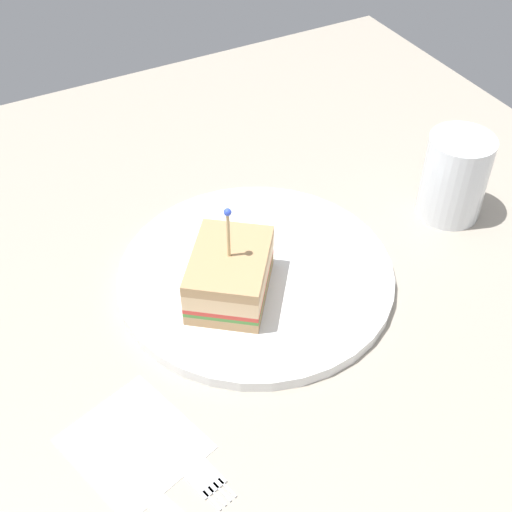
{
  "coord_description": "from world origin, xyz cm",
  "views": [
    {
      "loc": [
        22.69,
        42.45,
        48.24
      ],
      "look_at": [
        0.0,
        0.0,
        3.19
      ],
      "focal_mm": 48.17,
      "sensor_mm": 36.0,
      "label": 1
    }
  ],
  "objects_px": {
    "sandwich_half_center": "(230,274)",
    "knife": "(142,488)",
    "plate": "(256,275)",
    "napkin": "(134,443)",
    "drink_glass": "(454,181)",
    "fork": "(187,459)"
  },
  "relations": [
    {
      "from": "sandwich_half_center",
      "to": "knife",
      "type": "relative_size",
      "value": 0.88
    },
    {
      "from": "knife",
      "to": "plate",
      "type": "bearing_deg",
      "value": -139.09
    },
    {
      "from": "napkin",
      "to": "knife",
      "type": "height_order",
      "value": "knife"
    },
    {
      "from": "drink_glass",
      "to": "plate",
      "type": "bearing_deg",
      "value": -1.27
    },
    {
      "from": "knife",
      "to": "fork",
      "type": "bearing_deg",
      "value": -170.49
    },
    {
      "from": "drink_glass",
      "to": "knife",
      "type": "relative_size",
      "value": 0.72
    },
    {
      "from": "sandwich_half_center",
      "to": "fork",
      "type": "bearing_deg",
      "value": 51.91
    },
    {
      "from": "napkin",
      "to": "drink_glass",
      "type": "bearing_deg",
      "value": -164.68
    },
    {
      "from": "napkin",
      "to": "knife",
      "type": "distance_m",
      "value": 0.04
    },
    {
      "from": "plate",
      "to": "sandwich_half_center",
      "type": "xyz_separation_m",
      "value": [
        0.04,
        0.01,
        0.03
      ]
    },
    {
      "from": "plate",
      "to": "knife",
      "type": "relative_size",
      "value": 2.05
    },
    {
      "from": "fork",
      "to": "knife",
      "type": "bearing_deg",
      "value": 9.51
    },
    {
      "from": "knife",
      "to": "drink_glass",
      "type": "bearing_deg",
      "value": -160.03
    },
    {
      "from": "plate",
      "to": "drink_glass",
      "type": "height_order",
      "value": "drink_glass"
    },
    {
      "from": "plate",
      "to": "napkin",
      "type": "height_order",
      "value": "plate"
    },
    {
      "from": "sandwich_half_center",
      "to": "drink_glass",
      "type": "relative_size",
      "value": 1.23
    },
    {
      "from": "sandwich_half_center",
      "to": "napkin",
      "type": "height_order",
      "value": "sandwich_half_center"
    },
    {
      "from": "drink_glass",
      "to": "sandwich_half_center",
      "type": "bearing_deg",
      "value": 1.96
    },
    {
      "from": "plate",
      "to": "sandwich_half_center",
      "type": "relative_size",
      "value": 2.33
    },
    {
      "from": "sandwich_half_center",
      "to": "drink_glass",
      "type": "height_order",
      "value": "sandwich_half_center"
    },
    {
      "from": "plate",
      "to": "sandwich_half_center",
      "type": "bearing_deg",
      "value": 22.39
    },
    {
      "from": "drink_glass",
      "to": "fork",
      "type": "xyz_separation_m",
      "value": [
        0.38,
        0.14,
        -0.04
      ]
    }
  ]
}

